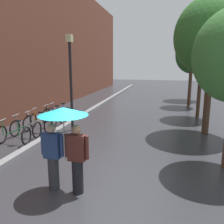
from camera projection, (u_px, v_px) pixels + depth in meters
ground_plane at (97, 191)px, 5.53m from camera, size 80.00×80.00×0.00m
building_facade at (2, 39)px, 16.32m from camera, size 8.00×36.00×9.42m
kerb_strip at (94, 108)px, 15.76m from camera, size 0.30×36.00×0.12m
street_tree_1 at (213, 37)px, 9.26m from camera, size 3.10×3.10×5.71m
street_tree_2 at (203, 45)px, 12.41m from camera, size 2.38×2.38×5.44m
street_tree_3 at (192, 48)px, 15.95m from camera, size 2.21×2.21×5.53m
street_tree_4 at (192, 55)px, 18.80m from camera, size 2.66×2.66×5.26m
parked_bicycle_0 at (14, 135)px, 8.72m from camera, size 1.13×0.79×0.96m
parked_bicycle_1 at (26, 129)px, 9.53m from camera, size 1.09×0.71×0.96m
parked_bicycle_2 at (37, 124)px, 10.24m from camera, size 1.09×0.71×0.96m
parked_bicycle_3 at (44, 120)px, 10.98m from camera, size 1.17×0.85×0.96m
parked_bicycle_4 at (54, 116)px, 11.78m from camera, size 1.13×0.79×0.96m
parked_bicycle_5 at (60, 114)px, 12.42m from camera, size 1.11×0.75×0.96m
couple_under_umbrella at (64, 136)px, 5.30m from camera, size 1.22×1.14×2.04m
street_lamp_post at (71, 76)px, 10.13m from camera, size 0.24×0.24×4.23m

